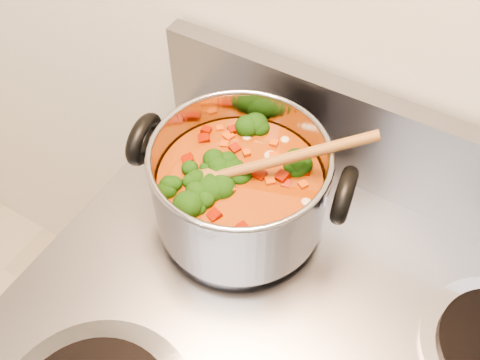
# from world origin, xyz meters

# --- Properties ---
(stockpot) EXTENTS (0.29, 0.23, 0.14)m
(stockpot) POSITION_xyz_m (-0.23, 1.32, 1.00)
(stockpot) COLOR #96969D
(stockpot) RESTS_ON electric_range
(wooden_spoon) EXTENTS (0.22, 0.16, 0.09)m
(wooden_spoon) POSITION_xyz_m (-0.23, 1.33, 1.03)
(wooden_spoon) COLOR brown
(wooden_spoon) RESTS_ON stockpot
(cooktop_crumbs) EXTENTS (0.14, 0.34, 0.01)m
(cooktop_crumbs) POSITION_xyz_m (-0.28, 1.27, 0.92)
(cooktop_crumbs) COLOR black
(cooktop_crumbs) RESTS_ON electric_range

